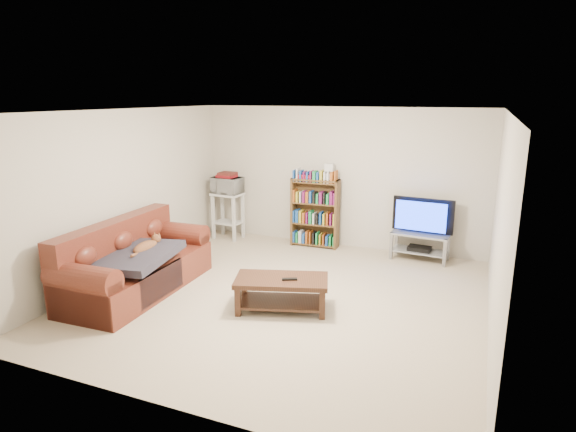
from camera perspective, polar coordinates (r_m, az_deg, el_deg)
The scene contains 19 objects.
floor at distance 6.43m, azimuth -0.53°, elevation -9.58°, with size 5.00×5.00×0.00m, color beige.
ceiling at distance 5.89m, azimuth -0.59°, elevation 12.33°, with size 5.00×5.00×0.00m, color white.
wall_back at distance 8.36m, azimuth 6.11°, elevation 4.53°, with size 5.00×5.00×0.00m, color beige.
wall_front at distance 3.96m, azimuth -14.80°, elevation -6.84°, with size 5.00×5.00×0.00m, color beige.
wall_left at distance 7.36m, azimuth -18.82°, elevation 2.53°, with size 5.00×5.00×0.00m, color beige.
wall_right at distance 5.60m, azimuth 23.74°, elevation -1.40°, with size 5.00×5.00×0.00m, color beige.
sofa at distance 6.86m, azimuth -17.88°, elevation -5.76°, with size 1.04×2.26×0.95m.
blanket at distance 6.56m, azimuth -17.54°, elevation -4.57°, with size 0.86×1.11×0.10m, color #2E2B36.
cat at distance 6.69m, azimuth -16.53°, elevation -3.58°, with size 0.24×0.61×0.18m, color brown, non-canonical shape.
coffee_table at distance 5.98m, azimuth -0.77°, elevation -8.50°, with size 1.25×0.88×0.41m.
remote at distance 5.87m, azimuth 0.18°, elevation -7.50°, with size 0.18×0.05×0.02m, color black.
tv_stand at distance 8.00m, azimuth 15.37°, elevation -2.95°, with size 0.92×0.47×0.45m.
television at distance 7.89m, azimuth 15.57°, elevation -0.03°, with size 0.96×0.13×0.55m, color black.
dvd_player at distance 8.03m, azimuth 15.31°, elevation -3.74°, with size 0.36×0.25×0.06m, color black.
bookshelf at distance 8.35m, azimuth 3.22°, elevation 0.50°, with size 0.84×0.29×1.20m.
shelf_clutter at distance 8.20m, azimuth 3.97°, elevation 5.13°, with size 0.61×0.20×0.28m.
microwave_stand at distance 8.90m, azimuth -7.14°, elevation 0.79°, with size 0.56×0.43×0.85m.
microwave at distance 8.81m, azimuth -7.23°, elevation 3.64°, with size 0.52×0.36×0.29m, color silver.
game_boxes at distance 8.78m, azimuth -7.26°, elevation 4.73°, with size 0.31×0.27×0.05m, color maroon.
Camera 1 is at (2.28, -5.43, 2.59)m, focal length 30.00 mm.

